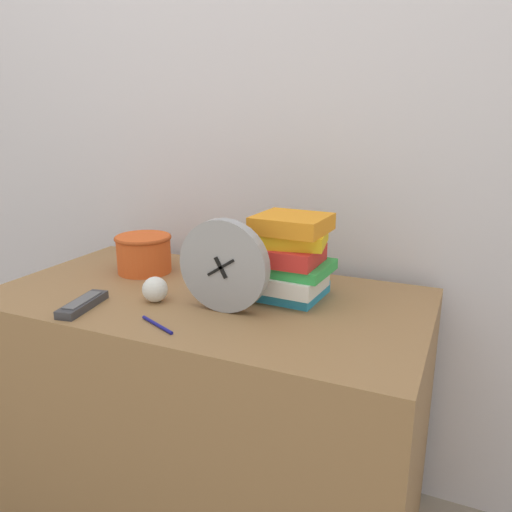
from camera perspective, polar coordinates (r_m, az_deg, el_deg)
name	(u,v)px	position (r m, az deg, el deg)	size (l,w,h in m)	color
wall_back	(263,106)	(1.59, 0.83, 16.74)	(6.00, 0.04, 2.40)	silver
desk	(210,413)	(1.49, -5.27, -17.43)	(1.14, 0.61, 0.72)	olive
desk_clock	(224,266)	(1.19, -3.72, -1.15)	(0.23, 0.03, 0.23)	#99999E
book_stack	(284,258)	(1.28, 3.20, -0.26)	(0.25, 0.20, 0.22)	#2D9ED1
basket	(144,252)	(1.54, -12.70, 0.44)	(0.17, 0.17, 0.11)	#E05623
tv_remote	(83,304)	(1.30, -19.20, -5.21)	(0.07, 0.17, 0.02)	#333338
crumpled_paper_ball	(155,289)	(1.29, -11.47, -3.76)	(0.07, 0.07, 0.07)	white
pen	(159,325)	(1.15, -11.08, -7.75)	(0.11, 0.06, 0.01)	navy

